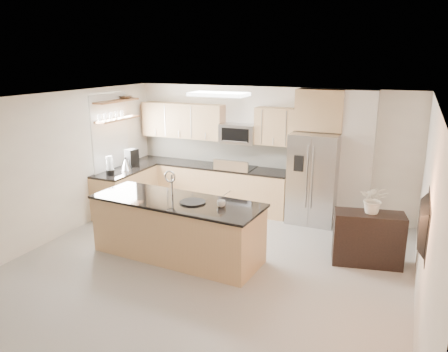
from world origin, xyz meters
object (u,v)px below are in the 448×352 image
at_px(range, 236,188).
at_px(television, 419,223).
at_px(kettle, 126,164).
at_px(cup, 221,204).
at_px(microwave, 239,134).
at_px(credenza, 368,239).
at_px(refrigerator, 314,178).
at_px(coffee_maker, 132,158).
at_px(blender, 110,167).
at_px(bowl, 125,97).
at_px(flower_vase, 375,192).
at_px(island, 177,228).
at_px(platter, 193,202).

bearing_deg(range, television, -41.64).
bearing_deg(kettle, cup, -27.27).
height_order(cup, kettle, kettle).
height_order(microwave, credenza, microwave).
relative_size(refrigerator, credenza, 1.68).
distance_m(credenza, kettle, 4.96).
relative_size(coffee_maker, television, 0.34).
bearing_deg(blender, range, 36.36).
xyz_separation_m(blender, bowl, (-0.18, 0.89, 1.29)).
distance_m(cup, coffee_maker, 3.37).
relative_size(credenza, television, 0.98).
xyz_separation_m(refrigerator, kettle, (-3.68, -1.03, 0.15)).
xyz_separation_m(refrigerator, flower_vase, (1.24, -1.49, 0.30)).
xyz_separation_m(microwave, television, (3.51, -3.24, -0.28)).
distance_m(credenza, flower_vase, 0.77).
bearing_deg(credenza, refrigerator, 117.23).
height_order(microwave, kettle, microwave).
bearing_deg(television, range, 48.36).
relative_size(blender, television, 0.36).
relative_size(credenza, cup, 8.20).
relative_size(cup, television, 0.12).
distance_m(microwave, refrigerator, 1.82).
bearing_deg(credenza, bowl, 158.33).
height_order(microwave, refrigerator, microwave).
bearing_deg(flower_vase, refrigerator, 129.92).
xyz_separation_m(microwave, credenza, (2.87, -1.68, -1.21)).
relative_size(range, television, 1.06).
bearing_deg(cup, microwave, 106.34).
xyz_separation_m(island, credenza, (2.88, 0.96, -0.06)).
height_order(credenza, bowl, bowl).
xyz_separation_m(cup, coffee_maker, (-2.87, 1.76, 0.07)).
xyz_separation_m(platter, television, (3.22, -0.59, 0.37)).
height_order(flower_vase, television, television).
xyz_separation_m(kettle, flower_vase, (4.93, -0.45, 0.15)).
bearing_deg(television, flower_vase, 20.90).
bearing_deg(island, credenza, 22.28).
xyz_separation_m(island, television, (3.52, -0.61, 0.86)).
relative_size(microwave, credenza, 0.72).
distance_m(microwave, platter, 2.75).
bearing_deg(platter, range, 96.49).
relative_size(refrigerator, cup, 13.79).
distance_m(island, flower_vase, 3.15).
xyz_separation_m(platter, kettle, (-2.31, 1.45, 0.06)).
relative_size(coffee_maker, flower_vase, 0.54).
distance_m(kettle, coffee_maker, 0.33).
bearing_deg(kettle, coffee_maker, 102.35).
distance_m(microwave, blender, 2.71).
bearing_deg(flower_vase, television, -69.10).
relative_size(island, platter, 7.00).
bearing_deg(kettle, island, -35.42).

